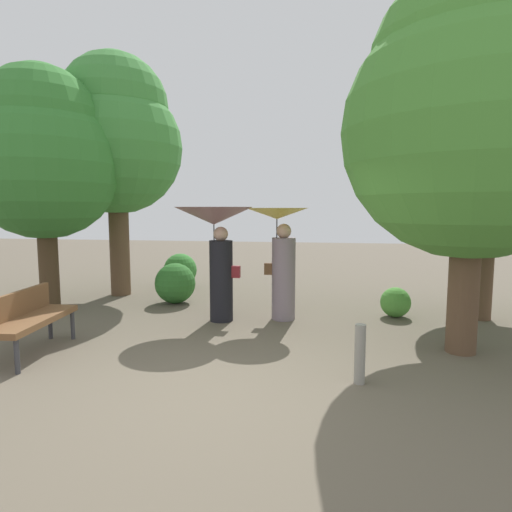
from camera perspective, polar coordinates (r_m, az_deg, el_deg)
ground_plane at (r=4.74m, az=-6.86°, el=-17.58°), size 40.00×40.00×0.00m
person_left at (r=7.27m, az=-5.31°, el=2.77°), size 1.32×1.32×1.94m
person_right at (r=7.36m, az=3.26°, el=1.20°), size 1.07×1.07×1.93m
park_bench at (r=6.42m, az=-28.01°, el=-7.08°), size 0.64×1.54×0.83m
tree_near_left at (r=10.03m, az=-18.14°, el=14.95°), size 2.83×2.83×5.20m
tree_near_right at (r=8.31m, az=28.59°, el=10.18°), size 2.59×2.59×4.05m
tree_mid_left at (r=9.28m, az=-26.48°, el=12.18°), size 2.81×2.81×4.59m
tree_mid_right at (r=6.34m, az=26.88°, el=16.89°), size 3.28×3.28×4.99m
bush_path_left at (r=8.02m, az=18.03°, el=-5.86°), size 0.53×0.53×0.53m
bush_path_right at (r=8.85m, az=-10.69°, el=-3.58°), size 0.82×0.82×0.82m
bush_behind_bench at (r=10.76m, az=-10.02°, el=-1.82°), size 0.81×0.81×0.81m
path_marker_post at (r=4.95m, az=13.63°, el=-12.54°), size 0.12×0.12×0.66m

